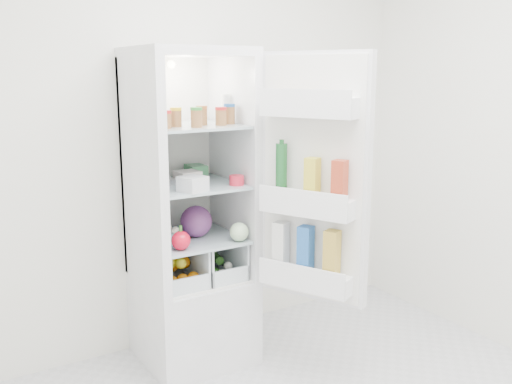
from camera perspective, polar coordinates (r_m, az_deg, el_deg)
room_walls at (r=2.27m, az=11.14°, el=9.68°), size 3.02×3.02×2.61m
refrigerator at (r=3.36m, az=-6.77°, el=-5.57°), size 0.60×0.60×1.80m
shelf_low at (r=3.28m, az=-6.34°, el=-4.61°), size 0.49×0.53×0.01m
shelf_mid at (r=3.21m, az=-6.47°, el=0.71°), size 0.49×0.53×0.02m
shelf_top at (r=3.16m, az=-6.61°, el=6.59°), size 0.49×0.53×0.02m
crisper_left at (r=3.27m, az=-8.24°, el=-7.09°), size 0.23×0.46×0.22m
crisper_right at (r=3.37m, az=-4.40°, el=-6.42°), size 0.23×0.46×0.22m
condiment_jars at (r=3.06m, az=-5.73°, el=7.36°), size 0.46×0.16×0.08m
squeeze_bottle at (r=3.24m, az=-3.14°, el=8.33°), size 0.05×0.05×0.16m
tub_white at (r=2.99m, az=-6.36°, el=0.81°), size 0.16×0.16×0.08m
tub_cream at (r=3.20m, az=-6.85°, el=1.47°), size 0.13×0.13×0.07m
tin_red at (r=3.14m, az=-1.95°, el=1.19°), size 0.10×0.10×0.05m
foil_tray at (r=3.19m, az=-9.50°, el=1.02°), size 0.14×0.11×0.04m
tub_green at (r=3.36m, az=-6.01°, el=2.05°), size 0.10×0.14×0.08m
red_cabbage at (r=3.26m, az=-6.00°, el=-2.94°), size 0.18×0.18×0.18m
bell_pepper at (r=3.04m, az=-7.52°, el=-4.84°), size 0.10×0.10×0.10m
mushroom_bowl at (r=3.15m, az=-8.57°, el=-4.61°), size 0.18×0.18×0.07m
salad_bag at (r=3.17m, az=-1.70°, el=-4.01°), size 0.10×0.10×0.10m
citrus_pile at (r=3.27m, az=-8.08°, el=-7.62°), size 0.20×0.31×0.16m
veg_pile at (r=3.39m, az=-4.30°, el=-7.17°), size 0.16×0.30×0.10m
fridge_door at (r=2.96m, az=5.65°, el=0.63°), size 0.39×0.57×1.30m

